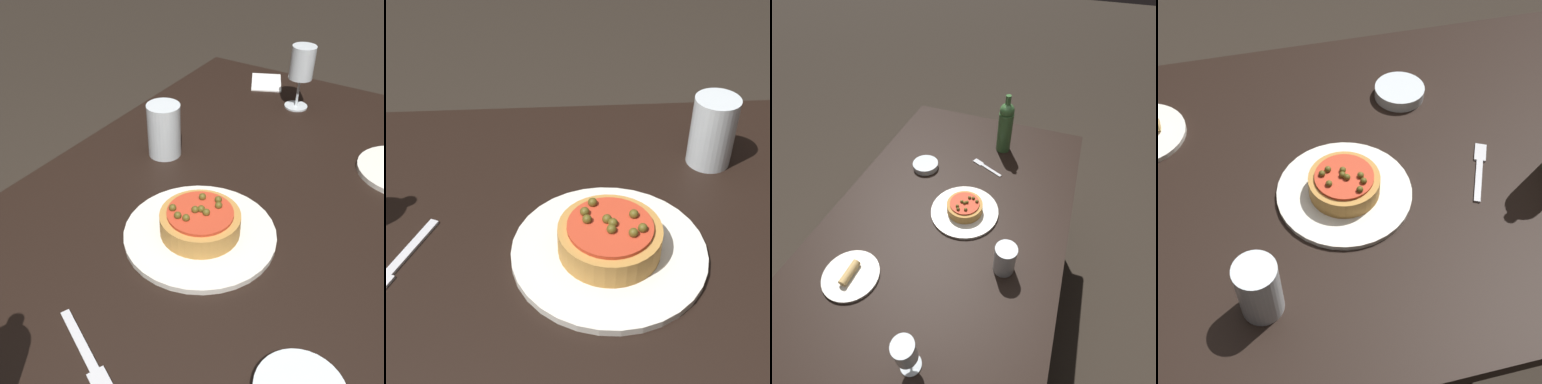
# 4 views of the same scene
# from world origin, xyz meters

# --- Properties ---
(dining_table) EXTENTS (1.57, 0.99, 0.77)m
(dining_table) POSITION_xyz_m (0.00, 0.00, 0.69)
(dining_table) COLOR black
(dining_table) RESTS_ON ground_plane
(dinner_plate) EXTENTS (0.29, 0.29, 0.01)m
(dinner_plate) POSITION_xyz_m (0.04, -0.06, 0.78)
(dinner_plate) COLOR white
(dinner_plate) RESTS_ON dining_table
(pizza) EXTENTS (0.15, 0.15, 0.06)m
(pizza) POSITION_xyz_m (0.04, -0.06, 0.81)
(pizza) COLOR #BC843D
(pizza) RESTS_ON dinner_plate
(water_cup) EXTENTS (0.08, 0.08, 0.13)m
(water_cup) POSITION_xyz_m (-0.16, -0.28, 0.83)
(water_cup) COLOR silver
(water_cup) RESTS_ON dining_table
(fork) EXTENTS (0.09, 0.17, 0.00)m
(fork) POSITION_xyz_m (0.36, -0.06, 0.77)
(fork) COLOR silver
(fork) RESTS_ON dining_table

